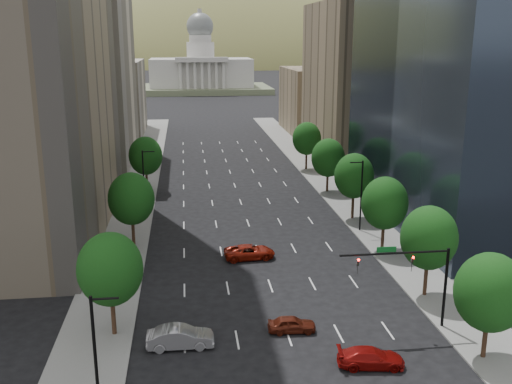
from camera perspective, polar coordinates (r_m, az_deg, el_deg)
name	(u,v)px	position (r m, az deg, el deg)	size (l,w,h in m)	color
sidewalk_left	(127,227)	(75.70, -12.56, -3.37)	(6.00, 200.00, 0.15)	slate
sidewalk_right	(363,218)	(78.82, 10.49, -2.52)	(6.00, 200.00, 0.15)	slate
midrise_cream_left	(92,70)	(116.03, -15.88, 11.49)	(14.00, 30.00, 35.00)	beige
filler_left	(114,98)	(149.29, -13.80, 9.00)	(14.00, 26.00, 18.00)	beige
parking_tan_right	(352,82)	(116.61, 9.48, 10.62)	(14.00, 30.00, 30.00)	#8C7759
filler_right	(315,100)	(149.06, 5.78, 8.95)	(14.00, 26.00, 16.00)	#8C7759
tree_right_0	(490,292)	(46.24, 22.04, -9.15)	(5.20, 5.20, 8.39)	#382316
tree_right_1	(429,238)	(55.24, 16.65, -4.35)	(5.20, 5.20, 8.75)	#382316
tree_right_2	(385,203)	(65.90, 12.55, -1.09)	(5.20, 5.20, 8.61)	#382316
tree_right_3	(354,176)	(76.86, 9.63, 1.57)	(5.20, 5.20, 8.89)	#382316
tree_right_4	(328,158)	(90.13, 7.11, 3.35)	(5.20, 5.20, 8.46)	#382316
tree_right_5	(307,139)	(105.39, 5.02, 5.25)	(5.20, 5.20, 8.75)	#382316
tree_left_0	(110,269)	(47.45, -14.16, -7.38)	(5.20, 5.20, 8.75)	#382316
tree_left_1	(131,199)	(66.24, -12.17, -0.66)	(5.20, 5.20, 8.97)	#382316
tree_left_2	(146,156)	(91.54, -10.81, 3.52)	(5.20, 5.20, 8.68)	#382316
streetlight_rn	(361,194)	(72.32, 10.28, -0.17)	(1.70, 0.20, 9.00)	black
streetlight_ls	(97,360)	(37.08, -15.41, -15.69)	(1.70, 0.20, 9.00)	black
streetlight_ln	(144,181)	(79.02, -10.94, 1.09)	(1.70, 0.20, 9.00)	black
traffic_signal	(418,271)	(48.97, 15.63, -7.50)	(9.12, 0.40, 7.38)	black
capitol	(201,72)	(261.83, -5.43, 11.65)	(60.00, 40.00, 35.20)	#596647
foothills	(225,98)	(615.51, -3.08, 9.24)	(720.00, 413.00, 263.00)	olive
car_red_near	(371,358)	(44.94, 11.24, -15.70)	(2.00, 4.92, 1.43)	maroon
car_maroon	(292,324)	(48.79, 3.54, -12.86)	(1.58, 3.94, 1.34)	#521A0D
car_silver	(180,337)	(46.82, -7.47, -13.98)	(1.82, 5.22, 1.72)	gray
car_red_far	(250,252)	(63.56, -0.64, -5.91)	(2.56, 5.55, 1.54)	maroon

